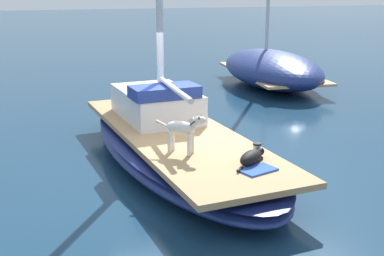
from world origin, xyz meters
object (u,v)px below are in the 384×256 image
sailboat_main (177,148)px  dog_white (183,129)px  moored_boat_starboard_side (272,68)px  deck_winch (257,149)px  deck_towel (258,170)px  dog_black (252,157)px

sailboat_main → dog_white: (-0.24, -1.27, 0.75)m
sailboat_main → moored_boat_starboard_side: bearing=52.4°
deck_winch → deck_towel: bearing=-112.4°
sailboat_main → dog_white: bearing=-100.6°
dog_black → dog_white: dog_white is taller
dog_black → deck_winch: dog_black is taller
deck_towel → sailboat_main: bearing=104.6°
sailboat_main → deck_winch: bearing=-61.9°
deck_winch → moored_boat_starboard_side: 9.48m
sailboat_main → deck_winch: (0.92, -1.73, 0.42)m
deck_towel → moored_boat_starboard_side: bearing=63.6°
sailboat_main → dog_white: size_ratio=9.74×
sailboat_main → dog_black: (0.67, -2.09, 0.43)m
sailboat_main → dog_black: 2.24m
deck_towel → deck_winch: bearing=67.6°
dog_black → moored_boat_starboard_side: moored_boat_starboard_side is taller
dog_white → moored_boat_starboard_side: moored_boat_starboard_side is taller
dog_white → deck_towel: size_ratio=1.37×
deck_towel → dog_black: bearing=83.3°
dog_black → deck_towel: 0.35m
dog_black → moored_boat_starboard_side: bearing=62.9°
sailboat_main → dog_white: 1.49m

